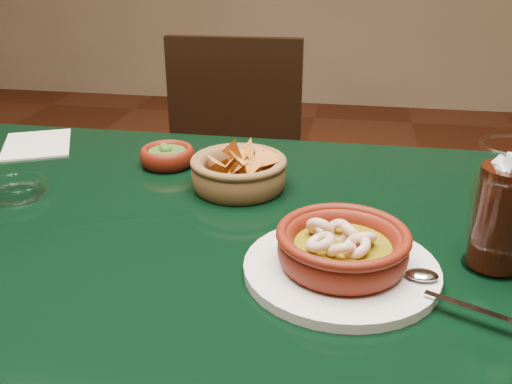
% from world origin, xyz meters
% --- Properties ---
extents(dining_table, '(1.20, 0.80, 0.75)m').
position_xyz_m(dining_table, '(0.00, 0.00, 0.65)').
color(dining_table, black).
rests_on(dining_table, ground).
extents(dining_chair, '(0.43, 0.43, 0.90)m').
position_xyz_m(dining_chair, '(-0.07, 0.71, 0.49)').
color(dining_chair, black).
rests_on(dining_chair, ground).
extents(shrimp_plate, '(0.33, 0.25, 0.08)m').
position_xyz_m(shrimp_plate, '(0.27, -0.13, 0.78)').
color(shrimp_plate, silver).
rests_on(shrimp_plate, dining_table).
extents(chip_basket, '(0.20, 0.20, 0.12)m').
position_xyz_m(chip_basket, '(0.08, 0.12, 0.78)').
color(chip_basket, brown).
rests_on(chip_basket, dining_table).
extents(guacamole_ramekin, '(0.12, 0.12, 0.04)m').
position_xyz_m(guacamole_ramekin, '(-0.07, 0.21, 0.77)').
color(guacamole_ramekin, '#551308').
rests_on(guacamole_ramekin, dining_table).
extents(cola_drink, '(0.17, 0.17, 0.19)m').
position_xyz_m(cola_drink, '(0.47, -0.07, 0.83)').
color(cola_drink, white).
rests_on(cola_drink, dining_table).
extents(glass_ashtray, '(0.11, 0.11, 0.03)m').
position_xyz_m(glass_ashtray, '(-0.28, 0.03, 0.76)').
color(glass_ashtray, white).
rests_on(glass_ashtray, dining_table).
extents(paper_menu, '(0.19, 0.22, 0.00)m').
position_xyz_m(paper_menu, '(-0.38, 0.27, 0.75)').
color(paper_menu, beige).
rests_on(paper_menu, dining_table).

